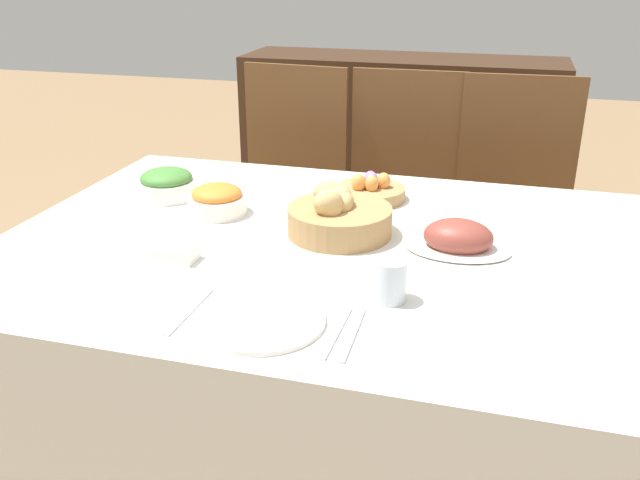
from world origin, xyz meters
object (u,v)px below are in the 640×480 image
Objects in this scene: chair_far_left at (285,191)px; fork at (190,311)px; butter_dish at (175,253)px; bread_basket at (338,215)px; carrot_bowl at (217,200)px; spoon at (353,334)px; green_salad_bowl at (167,184)px; chair_far_right at (513,212)px; drinking_cup at (390,280)px; sideboard at (399,149)px; ham_platter at (458,239)px; dinner_plate at (261,320)px; chair_far_center at (400,202)px; knife at (337,332)px; egg_basket at (371,191)px.

fork is (0.25, -1.34, 0.22)m from chair_far_left.
chair_far_left is 9.84× the size of butter_dish.
bread_basket is 0.35m from carrot_bowl.
carrot_bowl is at bearing 132.33° from spoon.
green_salad_bowl is 0.70m from fork.
chair_far_right is at bearing 76.89° from spoon.
green_salad_bowl is at bearing 121.84° from fork.
sideboard is at bearing 98.51° from drinking_cup.
ham_platter is at bearing -76.96° from sideboard.
bread_basket is at bearing 120.53° from drinking_cup.
fork is at bearing -72.22° from carrot_bowl.
dinner_plate is (-0.03, -0.46, -0.04)m from bread_basket.
sideboard is 2.33m from spoon.
spoon is at bearing -85.55° from chair_far_center.
spoon is (0.03, 0.00, 0.00)m from knife.
sideboard reaches higher than carrot_bowl.
chair_far_right reaches higher than spoon.
sideboard is at bearing 90.23° from fork.
dinner_plate is (-0.06, -0.73, -0.02)m from egg_basket.
chair_far_left is 1.46m from knife.
chair_far_center reaches higher than drinking_cup.
dinner_plate is (0.50, -0.60, -0.03)m from green_salad_bowl.
sideboard is 1.83m from carrot_bowl.
chair_far_center is at bearing 88.76° from bread_basket.
chair_far_left is 0.79m from green_salad_bowl.
sideboard reaches higher than knife.
dinner_plate is 1.27× the size of fork.
chair_far_center reaches higher than knife.
chair_far_right is at bearing -59.51° from sideboard.
chair_far_right is 1.01m from bread_basket.
dinner_plate is 0.18m from spoon.
carrot_bowl is at bearing 121.20° from dinner_plate.
chair_far_right is 1.43m from dinner_plate.
dinner_plate is at bearing -36.79° from butter_dish.
chair_far_center reaches higher than carrot_bowl.
knife is 0.03m from spoon.
egg_basket reaches higher than ham_platter.
butter_dish is (-0.74, -1.13, 0.23)m from chair_far_right.
chair_far_left is 1.01m from bread_basket.
bread_basket is 1.03× the size of ham_platter.
drinking_cup is at bearing -57.72° from chair_far_left.
green_salad_bowl reaches higher than butter_dish.
bread_basket is 1.06× the size of dinner_plate.
spoon is at bearing -41.52° from green_salad_bowl.
knife is at bearing -111.91° from ham_platter.
egg_basket is 0.74m from spoon.
chair_far_right reaches higher than bread_basket.
chair_far_center is 5.82× the size of green_salad_bowl.
chair_far_left is at bearing 113.27° from knife.
drinking_cup reaches higher than butter_dish.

